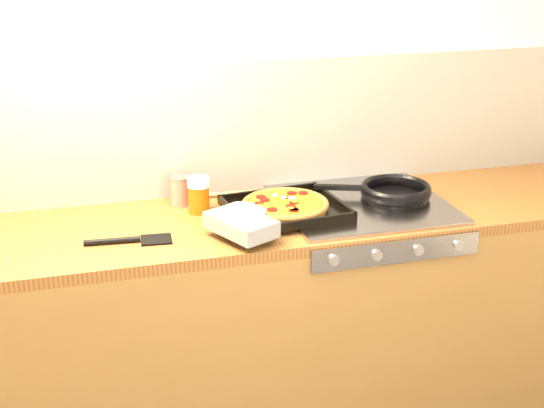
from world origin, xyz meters
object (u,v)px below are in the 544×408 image
object	(u,v)px
juice_glass	(199,195)
tomato_can	(180,191)
pizza_on_tray	(272,210)
frying_pan	(394,191)

from	to	relation	value
juice_glass	tomato_can	bearing A→B (deg)	117.65
pizza_on_tray	frying_pan	size ratio (longest dim) A/B	1.15
frying_pan	juice_glass	size ratio (longest dim) A/B	3.47
tomato_can	juice_glass	world-z (taller)	juice_glass
frying_pan	tomato_can	xyz separation A→B (m)	(-0.77, 0.18, 0.02)
pizza_on_tray	juice_glass	size ratio (longest dim) A/B	3.98
tomato_can	juice_glass	distance (m)	0.11
pizza_on_tray	tomato_can	xyz separation A→B (m)	(-0.28, 0.26, 0.01)
pizza_on_tray	frying_pan	distance (m)	0.50
pizza_on_tray	tomato_can	size ratio (longest dim) A/B	4.88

